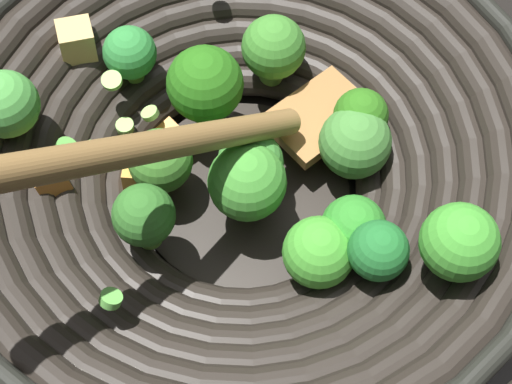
# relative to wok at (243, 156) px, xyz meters

# --- Properties ---
(ground_plane) EXTENTS (4.00, 4.00, 0.00)m
(ground_plane) POSITION_rel_wok_xyz_m (-0.00, 0.00, -0.06)
(ground_plane) COLOR black
(wok) EXTENTS (0.43, 0.41, 0.24)m
(wok) POSITION_rel_wok_xyz_m (0.00, 0.00, 0.00)
(wok) COLOR black
(wok) RESTS_ON ground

